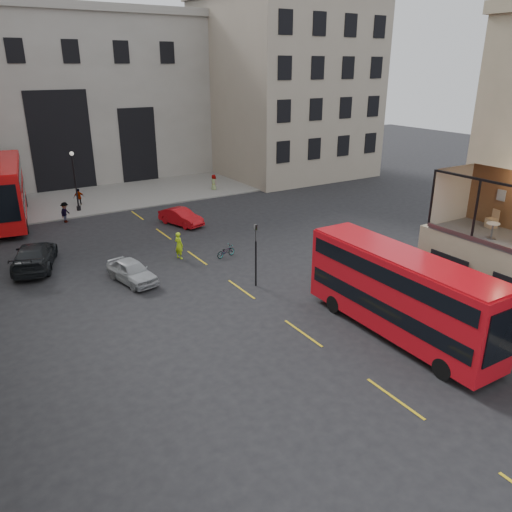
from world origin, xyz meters
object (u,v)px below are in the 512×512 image
bicycle (226,251)px  pedestrian_b (65,212)px  cafe_chair_d (492,222)px  street_lamp_b (76,185)px  bus_near (400,290)px  car_c (34,256)px  bus_far (4,188)px  cafe_table_far (492,228)px  car_a (132,271)px  traffic_light_near (256,247)px  car_b (181,217)px  pedestrian_d (214,183)px  cyclist (179,245)px  pedestrian_c (79,197)px

bicycle → pedestrian_b: (-7.48, 14.04, 0.46)m
pedestrian_b → cafe_chair_d: cafe_chair_d is taller
street_lamp_b → cafe_chair_d: (13.47, -30.83, 2.48)m
bus_near → car_c: 22.72m
bus_near → pedestrian_b: bearing=108.9°
pedestrian_b → car_c: bearing=-161.5°
bus_far → cafe_table_far: 36.71m
car_a → car_c: bearing=118.4°
traffic_light_near → cafe_chair_d: bearing=-46.2°
pedestrian_b → cafe_chair_d: 32.12m
car_b → pedestrian_d: bearing=31.4°
car_b → bicycle: bearing=-111.1°
cafe_chair_d → car_a: bearing=137.5°
car_a → pedestrian_d: (14.99, 18.37, 0.15)m
bicycle → cyclist: size_ratio=0.82×
car_b → cyclist: size_ratio=2.21×
traffic_light_near → car_c: 14.59m
pedestrian_b → cafe_table_far: (13.65, -29.07, 4.25)m
bus_far → street_lamp_b: bearing=-2.5°
pedestrian_c → cafe_table_far: size_ratio=2.16×
bus_near → bus_far: size_ratio=0.82×
bus_near → car_b: bus_near is taller
street_lamp_b → pedestrian_b: bearing=-121.2°
car_b → pedestrian_c: pedestrian_c is taller
cyclist → cafe_chair_d: size_ratio=2.03×
street_lamp_b → pedestrian_c: size_ratio=3.24×
traffic_light_near → pedestrian_c: (-4.47, 23.89, -1.60)m
pedestrian_d → car_a: bearing=128.7°
car_c → pedestrian_d: (19.56, 12.91, 0.01)m
pedestrian_b → cafe_table_far: 32.39m
car_c → car_b: bearing=-145.9°
car_b → traffic_light_near: bearing=-113.5°
bus_far → pedestrian_c: size_ratio=7.74×
cafe_chair_d → pedestrian_c: bearing=111.6°
street_lamp_b → bus_far: (-5.67, 0.25, 0.40)m
pedestrian_d → car_b: bearing=128.0°
pedestrian_b → street_lamp_b: bearing=10.0°
street_lamp_b → pedestrian_d: size_ratio=3.20×
street_lamp_b → pedestrian_b: street_lamp_b is taller
car_b → cafe_chair_d: 23.85m
cyclist → pedestrian_c: size_ratio=1.13×
bus_near → cyclist: size_ratio=5.65×
bus_near → cafe_chair_d: (5.70, -0.40, 2.53)m
car_a → pedestrian_b: pedestrian_b is taller
traffic_light_near → pedestrian_b: bearing=109.2°
bicycle → cyclist: 3.19m
cafe_chair_d → pedestrian_d: bearing=89.1°
traffic_light_near → pedestrian_b: traffic_light_near is taller
bus_near → pedestrian_d: bus_near is taller
car_a → pedestrian_b: (-0.68, 14.75, 0.17)m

